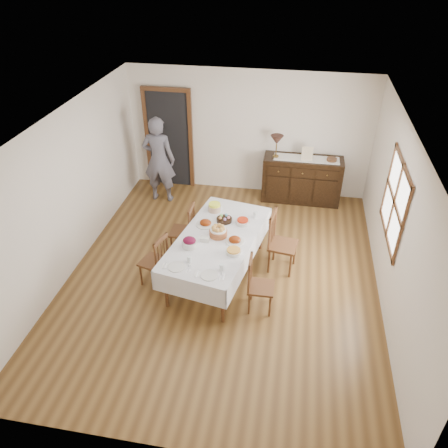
% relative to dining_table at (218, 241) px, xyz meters
% --- Properties ---
extents(ground, '(6.00, 6.00, 0.00)m').
position_rel_dining_table_xyz_m(ground, '(0.09, 0.01, -0.68)').
color(ground, brown).
extents(room_shell, '(5.02, 6.02, 2.65)m').
position_rel_dining_table_xyz_m(room_shell, '(-0.06, 0.43, 0.96)').
color(room_shell, silver).
rests_on(room_shell, ground).
extents(dining_table, '(1.54, 2.42, 0.77)m').
position_rel_dining_table_xyz_m(dining_table, '(0.00, 0.00, 0.00)').
color(dining_table, silver).
rests_on(dining_table, ground).
extents(chair_left_near, '(0.47, 0.47, 0.92)m').
position_rel_dining_table_xyz_m(chair_left_near, '(-0.92, -0.37, -0.21)').
color(chair_left_near, '#54311A').
rests_on(chair_left_near, ground).
extents(chair_left_far, '(0.40, 0.40, 0.95)m').
position_rel_dining_table_xyz_m(chair_left_far, '(-0.68, 0.52, -0.20)').
color(chair_left_far, '#54311A').
rests_on(chair_left_far, ground).
extents(chair_right_near, '(0.39, 0.39, 0.91)m').
position_rel_dining_table_xyz_m(chair_right_near, '(0.72, -0.65, -0.22)').
color(chair_right_near, '#54311A').
rests_on(chair_right_near, ground).
extents(chair_right_far, '(0.51, 0.51, 1.07)m').
position_rel_dining_table_xyz_m(chair_right_far, '(0.97, 0.36, -0.14)').
color(chair_right_far, '#54311A').
rests_on(chair_right_far, ground).
extents(sideboard, '(1.60, 0.58, 0.96)m').
position_rel_dining_table_xyz_m(sideboard, '(1.26, 2.72, -0.20)').
color(sideboard, black).
rests_on(sideboard, ground).
extents(person, '(0.61, 0.40, 1.93)m').
position_rel_dining_table_xyz_m(person, '(-1.64, 2.25, 0.29)').
color(person, slate).
rests_on(person, ground).
extents(bread_basket, '(0.28, 0.28, 0.18)m').
position_rel_dining_table_xyz_m(bread_basket, '(0.01, 0.03, 0.17)').
color(bread_basket, brown).
rests_on(bread_basket, dining_table).
extents(egg_basket, '(0.26, 0.26, 0.11)m').
position_rel_dining_table_xyz_m(egg_basket, '(0.03, 0.46, 0.13)').
color(egg_basket, black).
rests_on(egg_basket, dining_table).
extents(ham_platter_a, '(0.31, 0.31, 0.11)m').
position_rel_dining_table_xyz_m(ham_platter_a, '(-0.26, 0.30, 0.12)').
color(ham_platter_a, silver).
rests_on(ham_platter_a, dining_table).
extents(ham_platter_b, '(0.29, 0.29, 0.11)m').
position_rel_dining_table_xyz_m(ham_platter_b, '(0.29, -0.09, 0.12)').
color(ham_platter_b, silver).
rests_on(ham_platter_b, dining_table).
extents(beet_bowl, '(0.23, 0.23, 0.17)m').
position_rel_dining_table_xyz_m(beet_bowl, '(-0.37, -0.32, 0.16)').
color(beet_bowl, silver).
rests_on(beet_bowl, dining_table).
extents(carrot_bowl, '(0.24, 0.24, 0.09)m').
position_rel_dining_table_xyz_m(carrot_bowl, '(0.34, 0.44, 0.13)').
color(carrot_bowl, silver).
rests_on(carrot_bowl, dining_table).
extents(pineapple_bowl, '(0.22, 0.22, 0.14)m').
position_rel_dining_table_xyz_m(pineapple_bowl, '(-0.19, 0.75, 0.16)').
color(pineapple_bowl, tan).
rests_on(pineapple_bowl, dining_table).
extents(casserole_dish, '(0.23, 0.23, 0.08)m').
position_rel_dining_table_xyz_m(casserole_dish, '(0.32, -0.38, 0.13)').
color(casserole_dish, silver).
rests_on(casserole_dish, dining_table).
extents(butter_dish, '(0.15, 0.11, 0.07)m').
position_rel_dining_table_xyz_m(butter_dish, '(-0.17, -0.15, 0.13)').
color(butter_dish, silver).
rests_on(butter_dish, dining_table).
extents(setting_left, '(0.44, 0.31, 0.10)m').
position_rel_dining_table_xyz_m(setting_left, '(-0.39, -0.79, 0.11)').
color(setting_left, silver).
rests_on(setting_left, dining_table).
extents(setting_right, '(0.44, 0.31, 0.10)m').
position_rel_dining_table_xyz_m(setting_right, '(0.11, -0.89, 0.11)').
color(setting_right, silver).
rests_on(setting_right, dining_table).
extents(glass_far_a, '(0.06, 0.06, 0.09)m').
position_rel_dining_table_xyz_m(glass_far_a, '(-0.09, 0.77, 0.14)').
color(glass_far_a, white).
rests_on(glass_far_a, dining_table).
extents(glass_far_b, '(0.07, 0.07, 0.11)m').
position_rel_dining_table_xyz_m(glass_far_b, '(0.52, 0.65, 0.15)').
color(glass_far_b, white).
rests_on(glass_far_b, dining_table).
extents(runner, '(1.30, 0.35, 0.01)m').
position_rel_dining_table_xyz_m(runner, '(1.31, 2.71, 0.28)').
color(runner, white).
rests_on(runner, sideboard).
extents(table_lamp, '(0.26, 0.26, 0.46)m').
position_rel_dining_table_xyz_m(table_lamp, '(0.69, 2.69, 0.63)').
color(table_lamp, brown).
rests_on(table_lamp, sideboard).
extents(picture_frame, '(0.22, 0.08, 0.28)m').
position_rel_dining_table_xyz_m(picture_frame, '(1.31, 2.64, 0.42)').
color(picture_frame, beige).
rests_on(picture_frame, sideboard).
extents(deco_bowl, '(0.20, 0.20, 0.06)m').
position_rel_dining_table_xyz_m(deco_bowl, '(1.80, 2.69, 0.31)').
color(deco_bowl, '#54311A').
rests_on(deco_bowl, sideboard).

